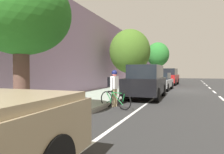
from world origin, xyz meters
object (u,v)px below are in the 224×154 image
at_px(fire_hydrant, 121,89).
at_px(cyclist_with_backpack, 114,84).
at_px(parked_sedan_silver_second, 160,81).
at_px(parked_suv_red_nearest, 169,76).
at_px(street_tree_mid_block, 130,51).
at_px(bicycle_at_curb, 115,100).
at_px(parked_suv_black_mid, 146,81).
at_px(street_tree_far_end, 21,15).
at_px(street_tree_near_cyclist, 158,55).

bearing_deg(fire_hydrant, cyclist_with_backpack, 102.78).
distance_m(parked_sedan_silver_second, fire_hydrant, 6.71).
relative_size(parked_suv_red_nearest, street_tree_mid_block, 0.95).
xyz_separation_m(parked_sedan_silver_second, cyclist_with_backpack, (0.76, 9.50, 0.27)).
distance_m(parked_sedan_silver_second, bicycle_at_curb, 9.98).
xyz_separation_m(parked_suv_black_mid, cyclist_with_backpack, (0.76, 3.51, -0.01)).
bearing_deg(bicycle_at_curb, street_tree_far_end, 62.75).
relative_size(cyclist_with_backpack, street_tree_near_cyclist, 0.28).
xyz_separation_m(bicycle_at_curb, street_tree_mid_block, (1.77, -8.28, 2.93)).
height_order(parked_suv_black_mid, street_tree_mid_block, street_tree_mid_block).
xyz_separation_m(street_tree_mid_block, fire_hydrant, (-0.87, 4.88, -2.74)).
bearing_deg(bicycle_at_curb, parked_suv_red_nearest, -91.89).
bearing_deg(parked_suv_red_nearest, street_tree_far_end, 83.58).
bearing_deg(cyclist_with_backpack, street_tree_far_end, 68.35).
bearing_deg(parked_sedan_silver_second, street_tree_mid_block, 36.09).
height_order(street_tree_mid_block, street_tree_far_end, street_tree_mid_block).
xyz_separation_m(cyclist_with_backpack, fire_hydrant, (0.67, -2.95, -0.45)).
bearing_deg(street_tree_far_end, bicycle_at_curb, -117.25).
height_order(bicycle_at_curb, street_tree_mid_block, street_tree_mid_block).
xyz_separation_m(parked_suv_black_mid, street_tree_far_end, (2.31, 7.39, 2.29)).
height_order(cyclist_with_backpack, street_tree_near_cyclist, street_tree_near_cyclist).
xyz_separation_m(street_tree_mid_block, street_tree_far_end, (-0.00, 11.71, 0.00)).
bearing_deg(street_tree_near_cyclist, fire_hydrant, 92.47).
xyz_separation_m(parked_sedan_silver_second, street_tree_far_end, (2.30, 13.39, 2.56)).
bearing_deg(fire_hydrant, street_tree_mid_block, -79.84).
bearing_deg(fire_hydrant, street_tree_near_cyclist, -87.53).
distance_m(parked_sedan_silver_second, street_tree_near_cyclist, 14.30).
relative_size(parked_suv_red_nearest, fire_hydrant, 5.70).
height_order(parked_suv_black_mid, street_tree_far_end, street_tree_far_end).
bearing_deg(fire_hydrant, street_tree_far_end, 82.72).
bearing_deg(fire_hydrant, parked_suv_red_nearest, -96.00).
relative_size(parked_suv_red_nearest, bicycle_at_curb, 2.90).
relative_size(parked_sedan_silver_second, street_tree_mid_block, 0.89).
bearing_deg(parked_suv_black_mid, street_tree_far_end, 72.67).
xyz_separation_m(street_tree_near_cyclist, fire_hydrant, (-0.87, 20.23, -3.68)).
xyz_separation_m(parked_suv_black_mid, street_tree_mid_block, (2.31, -4.32, 2.29)).
height_order(street_tree_near_cyclist, fire_hydrant, street_tree_near_cyclist).
bearing_deg(fire_hydrant, bicycle_at_curb, 104.73).
height_order(parked_suv_red_nearest, bicycle_at_curb, parked_suv_red_nearest).
distance_m(parked_suv_red_nearest, bicycle_at_curb, 17.40).
bearing_deg(cyclist_with_backpack, parked_suv_red_nearest, -92.71).
bearing_deg(parked_suv_red_nearest, fire_hydrant, 84.00).
bearing_deg(street_tree_far_end, cyclist_with_backpack, -111.65).
height_order(bicycle_at_curb, street_tree_near_cyclist, street_tree_near_cyclist).
bearing_deg(street_tree_mid_block, street_tree_far_end, 90.00).
bearing_deg(fire_hydrant, parked_sedan_silver_second, -102.30).
xyz_separation_m(parked_suv_red_nearest, parked_sedan_silver_second, (0.04, 7.42, -0.27)).
height_order(parked_sedan_silver_second, street_tree_far_end, street_tree_far_end).
relative_size(street_tree_far_end, fire_hydrant, 5.32).
distance_m(parked_suv_red_nearest, street_tree_mid_block, 9.67).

